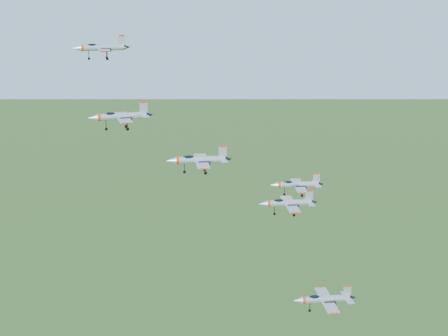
{
  "coord_description": "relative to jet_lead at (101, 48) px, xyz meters",
  "views": [
    {
      "loc": [
        5.06,
        -113.16,
        179.2
      ],
      "look_at": [
        5.26,
        -2.32,
        146.21
      ],
      "focal_mm": 50.0,
      "sensor_mm": 36.0,
      "label": 1
    }
  ],
  "objects": [
    {
      "name": "jet_trail",
      "position": [
        43.47,
        -19.36,
        -45.28
      ],
      "size": [
        12.39,
        10.3,
        3.31
      ],
      "rotation": [
        0.0,
        0.0,
        0.11
      ],
      "color": "#B4BAC2"
    },
    {
      "name": "jet_right_high",
      "position": [
        20.25,
        -26.41,
        -15.75
      ],
      "size": [
        11.06,
        9.2,
        2.96
      ],
      "rotation": [
        0.0,
        0.0,
        0.11
      ],
      "color": "#B4BAC2"
    },
    {
      "name": "jet_left_high",
      "position": [
        6.08,
        -17.52,
        -10.27
      ],
      "size": [
        11.45,
        9.73,
        3.11
      ],
      "rotation": [
        0.0,
        0.0,
        0.27
      ],
      "color": "#B4BAC2"
    },
    {
      "name": "jet_right_low",
      "position": [
        35.72,
        -21.87,
        -24.98
      ],
      "size": [
        10.71,
        8.9,
        2.86
      ],
      "rotation": [
        0.0,
        0.0,
        0.1
      ],
      "color": "#B4BAC2"
    },
    {
      "name": "jet_left_low",
      "position": [
        39.37,
        -4.11,
        -27.36
      ],
      "size": [
        11.34,
        9.37,
        3.03
      ],
      "rotation": [
        0.0,
        0.0,
        0.06
      ],
      "color": "#B4BAC2"
    },
    {
      "name": "jet_lead",
      "position": [
        0.0,
        0.0,
        0.0
      ],
      "size": [
        11.37,
        9.6,
        3.06
      ],
      "rotation": [
        0.0,
        0.0,
        0.23
      ],
      "color": "#B4BAC2"
    }
  ]
}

